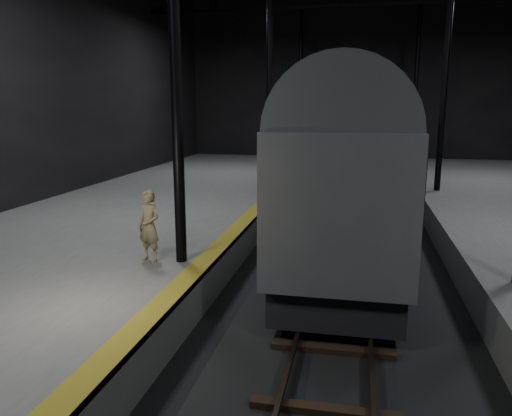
# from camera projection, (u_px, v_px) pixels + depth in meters

# --- Properties ---
(ground) EXTENTS (44.00, 44.00, 0.00)m
(ground) POSITION_uv_depth(u_px,v_px,m) (343.00, 260.00, 15.47)
(ground) COLOR black
(ground) RESTS_ON ground
(platform_left) EXTENTS (9.00, 43.80, 1.00)m
(platform_left) POSITION_uv_depth(u_px,v_px,m) (119.00, 233.00, 16.86)
(platform_left) COLOR #585856
(platform_left) RESTS_ON ground
(tactile_strip) EXTENTS (0.50, 43.80, 0.01)m
(tactile_strip) POSITION_uv_depth(u_px,v_px,m) (241.00, 224.00, 15.91)
(tactile_strip) COLOR olive
(tactile_strip) RESTS_ON platform_left
(track) EXTENTS (2.40, 43.00, 0.24)m
(track) POSITION_uv_depth(u_px,v_px,m) (343.00, 258.00, 15.46)
(track) COLOR #3F3328
(track) RESTS_ON ground
(train) EXTENTS (3.13, 20.92, 5.59)m
(train) POSITION_uv_depth(u_px,v_px,m) (350.00, 148.00, 19.15)
(train) COLOR #979A9F
(train) RESTS_ON ground
(woman) EXTENTS (0.74, 0.61, 1.74)m
(woman) POSITION_uv_depth(u_px,v_px,m) (149.00, 226.00, 12.03)
(woman) COLOR #8B7C55
(woman) RESTS_ON platform_left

